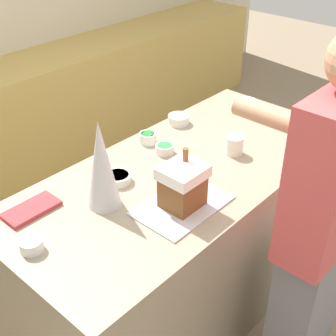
{
  "coord_description": "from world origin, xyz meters",
  "views": [
    {
      "loc": [
        -1.46,
        -1.22,
        2.16
      ],
      "look_at": [
        -0.11,
        0.0,
        0.99
      ],
      "focal_mm": 50.0,
      "sensor_mm": 36.0,
      "label": 1
    }
  ],
  "objects_px": {
    "baking_tray": "(182,205)",
    "candy_bowl_front_corner": "(148,137)",
    "cookbook": "(31,210)",
    "candy_bowl_far_right": "(179,119)",
    "gingerbread_house": "(183,185)",
    "decorative_tree": "(101,165)",
    "candy_bowl_far_left": "(165,149)",
    "candy_bowl_near_tray_right": "(31,245)",
    "candy_bowl_center_rear": "(118,178)",
    "person": "(320,233)",
    "candy_bowl_beside_tree": "(247,103)",
    "mug": "(235,145)"
  },
  "relations": [
    {
      "from": "candy_bowl_near_tray_right",
      "to": "candy_bowl_far_left",
      "type": "relative_size",
      "value": 0.96
    },
    {
      "from": "baking_tray",
      "to": "candy_bowl_far_left",
      "type": "height_order",
      "value": "candy_bowl_far_left"
    },
    {
      "from": "decorative_tree",
      "to": "candy_bowl_center_rear",
      "type": "bearing_deg",
      "value": 28.76
    },
    {
      "from": "baking_tray",
      "to": "candy_bowl_center_rear",
      "type": "height_order",
      "value": "candy_bowl_center_rear"
    },
    {
      "from": "decorative_tree",
      "to": "candy_bowl_beside_tree",
      "type": "bearing_deg",
      "value": 4.5
    },
    {
      "from": "candy_bowl_far_right",
      "to": "candy_bowl_near_tray_right",
      "type": "distance_m",
      "value": 1.2
    },
    {
      "from": "gingerbread_house",
      "to": "candy_bowl_far_right",
      "type": "relative_size",
      "value": 2.08
    },
    {
      "from": "gingerbread_house",
      "to": "person",
      "type": "height_order",
      "value": "person"
    },
    {
      "from": "candy_bowl_near_tray_right",
      "to": "candy_bowl_center_rear",
      "type": "bearing_deg",
      "value": 10.48
    },
    {
      "from": "candy_bowl_far_right",
      "to": "candy_bowl_center_rear",
      "type": "height_order",
      "value": "candy_bowl_far_right"
    },
    {
      "from": "candy_bowl_far_right",
      "to": "candy_bowl_far_left",
      "type": "height_order",
      "value": "candy_bowl_far_right"
    },
    {
      "from": "gingerbread_house",
      "to": "cookbook",
      "type": "bearing_deg",
      "value": 135.51
    },
    {
      "from": "cookbook",
      "to": "candy_bowl_beside_tree",
      "type": "bearing_deg",
      "value": -3.67
    },
    {
      "from": "cookbook",
      "to": "person",
      "type": "relative_size",
      "value": 0.13
    },
    {
      "from": "decorative_tree",
      "to": "gingerbread_house",
      "type": "bearing_deg",
      "value": -50.33
    },
    {
      "from": "baking_tray",
      "to": "candy_bowl_far_right",
      "type": "relative_size",
      "value": 3.41
    },
    {
      "from": "candy_bowl_center_rear",
      "to": "candy_bowl_beside_tree",
      "type": "distance_m",
      "value": 1.08
    },
    {
      "from": "gingerbread_house",
      "to": "candy_bowl_beside_tree",
      "type": "height_order",
      "value": "gingerbread_house"
    },
    {
      "from": "mug",
      "to": "person",
      "type": "relative_size",
      "value": 0.06
    },
    {
      "from": "gingerbread_house",
      "to": "cookbook",
      "type": "height_order",
      "value": "gingerbread_house"
    },
    {
      "from": "baking_tray",
      "to": "candy_bowl_center_rear",
      "type": "xyz_separation_m",
      "value": [
        -0.06,
        0.34,
        0.02
      ]
    },
    {
      "from": "candy_bowl_far_right",
      "to": "candy_bowl_front_corner",
      "type": "height_order",
      "value": "candy_bowl_front_corner"
    },
    {
      "from": "gingerbread_house",
      "to": "mug",
      "type": "bearing_deg",
      "value": 10.28
    },
    {
      "from": "decorative_tree",
      "to": "candy_bowl_front_corner",
      "type": "relative_size",
      "value": 4.42
    },
    {
      "from": "candy_bowl_far_right",
      "to": "mug",
      "type": "bearing_deg",
      "value": -98.29
    },
    {
      "from": "candy_bowl_near_tray_right",
      "to": "candy_bowl_front_corner",
      "type": "bearing_deg",
      "value": 15.93
    },
    {
      "from": "mug",
      "to": "cookbook",
      "type": "bearing_deg",
      "value": 159.81
    },
    {
      "from": "gingerbread_house",
      "to": "candy_bowl_front_corner",
      "type": "distance_m",
      "value": 0.59
    },
    {
      "from": "candy_bowl_center_rear",
      "to": "candy_bowl_far_right",
      "type": "bearing_deg",
      "value": 15.78
    },
    {
      "from": "mug",
      "to": "gingerbread_house",
      "type": "bearing_deg",
      "value": -169.72
    },
    {
      "from": "candy_bowl_far_right",
      "to": "mug",
      "type": "relative_size",
      "value": 1.24
    },
    {
      "from": "cookbook",
      "to": "person",
      "type": "height_order",
      "value": "person"
    },
    {
      "from": "candy_bowl_front_corner",
      "to": "candy_bowl_beside_tree",
      "type": "bearing_deg",
      "value": -11.36
    },
    {
      "from": "person",
      "to": "cookbook",
      "type": "bearing_deg",
      "value": 127.24
    },
    {
      "from": "candy_bowl_far_right",
      "to": "cookbook",
      "type": "height_order",
      "value": "candy_bowl_far_right"
    },
    {
      "from": "gingerbread_house",
      "to": "candy_bowl_center_rear",
      "type": "relative_size",
      "value": 1.97
    },
    {
      "from": "cookbook",
      "to": "candy_bowl_far_right",
      "type": "bearing_deg",
      "value": 4.03
    },
    {
      "from": "baking_tray",
      "to": "candy_bowl_front_corner",
      "type": "relative_size",
      "value": 4.49
    },
    {
      "from": "candy_bowl_far_left",
      "to": "cookbook",
      "type": "height_order",
      "value": "candy_bowl_far_left"
    },
    {
      "from": "candy_bowl_front_corner",
      "to": "person",
      "type": "height_order",
      "value": "person"
    },
    {
      "from": "decorative_tree",
      "to": "candy_bowl_far_left",
      "type": "relative_size",
      "value": 4.29
    },
    {
      "from": "decorative_tree",
      "to": "candy_bowl_far_left",
      "type": "xyz_separation_m",
      "value": [
        0.49,
        0.1,
        -0.18
      ]
    },
    {
      "from": "candy_bowl_center_rear",
      "to": "candy_bowl_far_left",
      "type": "relative_size",
      "value": 1.35
    },
    {
      "from": "cookbook",
      "to": "decorative_tree",
      "type": "bearing_deg",
      "value": -38.17
    },
    {
      "from": "candy_bowl_far_left",
      "to": "candy_bowl_far_right",
      "type": "bearing_deg",
      "value": 29.0
    },
    {
      "from": "cookbook",
      "to": "candy_bowl_center_rear",
      "type": "bearing_deg",
      "value": -14.94
    },
    {
      "from": "baking_tray",
      "to": "cookbook",
      "type": "height_order",
      "value": "cookbook"
    },
    {
      "from": "gingerbread_house",
      "to": "candy_bowl_near_tray_right",
      "type": "distance_m",
      "value": 0.65
    },
    {
      "from": "gingerbread_house",
      "to": "candy_bowl_far_right",
      "type": "height_order",
      "value": "gingerbread_house"
    },
    {
      "from": "baking_tray",
      "to": "mug",
      "type": "xyz_separation_m",
      "value": [
        0.51,
        0.09,
        0.04
      ]
    }
  ]
}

